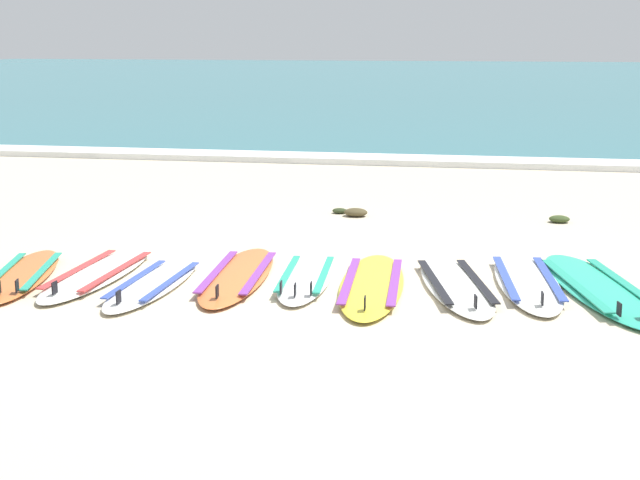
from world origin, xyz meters
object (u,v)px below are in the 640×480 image
surfboard_4 (306,277)px  surfboard_8 (599,288)px  surfboard_7 (527,281)px  surfboard_0 (23,275)px  surfboard_2 (153,284)px  surfboard_3 (238,275)px  surfboard_1 (98,273)px  surfboard_5 (372,284)px  surfboard_6 (455,285)px

surfboard_4 → surfboard_8: bearing=2.7°
surfboard_7 → surfboard_8: 0.65m
surfboard_0 → surfboard_2: same height
surfboard_3 → surfboard_7: size_ratio=1.00×
surfboard_2 → surfboard_1: bearing=158.5°
surfboard_2 → surfboard_5: bearing=9.6°
surfboard_1 → surfboard_6: size_ratio=0.98×
surfboard_1 → surfboard_3: 1.36m
surfboard_2 → surfboard_4: size_ratio=1.01×
surfboard_2 → surfboard_8: same height
surfboard_5 → surfboard_6: 0.77m
surfboard_5 → surfboard_1: bearing=-178.3°
surfboard_4 → surfboard_6: (1.41, -0.00, -0.00)m
surfboard_7 → surfboard_3: bearing=-174.2°
surfboard_4 → surfboard_6: size_ratio=0.87×
surfboard_8 → surfboard_1: bearing=-175.9°
surfboard_2 → surfboard_6: bearing=9.6°
surfboard_1 → surfboard_2: (0.66, -0.26, 0.00)m
surfboard_4 → surfboard_7: (2.07, 0.24, -0.00)m
surfboard_8 → surfboard_0: bearing=-174.6°
surfboard_1 → surfboard_3: size_ratio=0.96×
surfboard_2 → surfboard_3: 0.82m
surfboard_2 → surfboard_4: same height
surfboard_0 → surfboard_8: size_ratio=0.79×
surfboard_6 → surfboard_8: 1.30m
surfboard_5 → surfboard_7: size_ratio=1.03×
surfboard_0 → surfboard_7: size_ratio=0.92×
surfboard_0 → surfboard_1: bearing=14.4°
surfboard_1 → surfboard_7: (4.07, 0.45, -0.00)m
surfboard_3 → surfboard_2: bearing=-148.1°
surfboard_2 → surfboard_5: (2.00, 0.34, -0.00)m
surfboard_4 → surfboard_6: 1.41m
surfboard_4 → surfboard_8: same height
surfboard_6 → surfboard_8: size_ratio=0.85×
surfboard_8 → surfboard_6: bearing=-174.4°
surfboard_8 → surfboard_7: bearing=170.2°
surfboard_2 → surfboard_7: bearing=11.7°
surfboard_3 → surfboard_8: same height
surfboard_0 → surfboard_5: same height
surfboard_2 → surfboard_3: bearing=31.9°
surfboard_4 → surfboard_1: bearing=-174.0°
surfboard_4 → surfboard_7: bearing=6.5°
surfboard_2 → surfboard_4: 1.43m
surfboard_2 → surfboard_7: same height
surfboard_5 → surfboard_8: (2.06, 0.26, 0.00)m
surfboard_0 → surfboard_1: (0.69, 0.18, -0.00)m
surfboard_1 → surfboard_6: bearing=3.5°
surfboard_1 → surfboard_4: bearing=6.0°
surfboard_1 → surfboard_2: bearing=-21.5°
surfboard_1 → surfboard_2: size_ratio=1.12×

